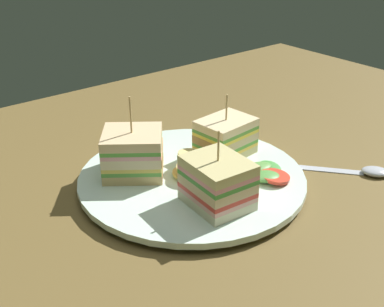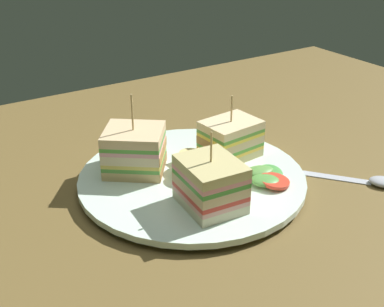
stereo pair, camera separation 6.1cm
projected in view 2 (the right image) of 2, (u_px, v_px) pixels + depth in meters
The scene contains 8 objects.
ground_plane at pixel (192, 191), 63.44cm from camera, with size 126.50×83.85×1.80cm, color brown.
plate at pixel (192, 179), 62.64cm from camera, with size 28.65×28.65×1.45cm.
sandwich_wedge_0 at pixel (210, 184), 54.81cm from camera, with size 6.55×7.76×9.14cm.
sandwich_wedge_1 at pixel (230, 139), 65.97cm from camera, with size 7.80×6.21×8.63cm.
sandwich_wedge_2 at pixel (135, 150), 62.32cm from camera, with size 9.81×9.67×10.27cm.
chip_pile at pixel (196, 165), 62.14cm from camera, with size 7.56×6.99×2.94cm.
salad_garnish at pixel (266, 176), 60.94cm from camera, with size 6.62×6.65×1.36cm.
spoon at pixel (368, 180), 63.19cm from camera, with size 10.48×12.13×1.00cm.
Camera 2 is at (29.23, 45.99, 31.93)cm, focal length 46.11 mm.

